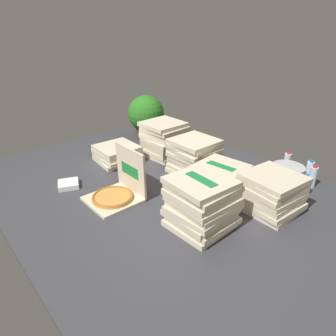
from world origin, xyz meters
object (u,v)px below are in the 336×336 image
at_px(pizza_stack_right_near, 220,179).
at_px(water_bottle_2, 304,186).
at_px(open_pizza_box, 118,190).
at_px(pizza_stack_center_far, 164,139).
at_px(pizza_stack_left_mid, 194,156).
at_px(pizza_stack_left_near, 271,193).
at_px(pizza_stack_right_far, 202,204).
at_px(water_bottle_1, 262,180).
at_px(potted_plant, 146,116).
at_px(ice_bucket, 287,174).
at_px(pizza_stack_left_far, 117,154).
at_px(water_bottle_4, 309,171).
at_px(napkin_pile, 68,184).
at_px(water_bottle_3, 287,162).
at_px(water_bottle_0, 313,177).

bearing_deg(pizza_stack_right_near, water_bottle_2, 42.81).
relative_size(open_pizza_box, pizza_stack_center_far, 0.94).
xyz_separation_m(pizza_stack_left_mid, pizza_stack_left_near, (0.82, -0.03, -0.02)).
height_order(pizza_stack_right_far, water_bottle_1, pizza_stack_right_far).
bearing_deg(open_pizza_box, pizza_stack_right_far, 18.70).
bearing_deg(open_pizza_box, pizza_stack_center_far, 116.49).
relative_size(pizza_stack_center_far, potted_plant, 0.81).
xyz_separation_m(ice_bucket, potted_plant, (-1.69, -0.25, 0.21)).
xyz_separation_m(pizza_stack_center_far, water_bottle_1, (1.09, 0.13, -0.09)).
distance_m(pizza_stack_left_far, pizza_stack_right_near, 1.13).
xyz_separation_m(ice_bucket, water_bottle_4, (0.11, 0.17, 0.02)).
bearing_deg(water_bottle_2, napkin_pile, -135.99).
relative_size(ice_bucket, water_bottle_3, 1.41).
bearing_deg(water_bottle_0, napkin_pile, -131.08).
bearing_deg(napkin_pile, water_bottle_4, 51.93).
distance_m(pizza_stack_left_near, water_bottle_3, 0.74).
relative_size(pizza_stack_center_far, napkin_pile, 2.56).
bearing_deg(water_bottle_3, potted_plant, -164.44).
height_order(pizza_stack_left_near, pizza_stack_right_near, pizza_stack_left_near).
relative_size(water_bottle_3, napkin_pile, 1.18).
relative_size(pizza_stack_left_near, napkin_pile, 2.59).
xyz_separation_m(water_bottle_3, napkin_pile, (-1.07, -1.68, -0.07)).
xyz_separation_m(pizza_stack_right_near, water_bottle_1, (0.20, 0.30, -0.03)).
distance_m(pizza_stack_left_near, napkin_pile, 1.65).
distance_m(pizza_stack_right_near, water_bottle_2, 0.67).
distance_m(pizza_stack_left_mid, pizza_stack_left_near, 0.82).
xyz_separation_m(pizza_stack_right_far, water_bottle_2, (0.27, 0.91, -0.09)).
bearing_deg(pizza_stack_left_near, water_bottle_2, 77.87).
bearing_deg(water_bottle_4, open_pizza_box, -120.51).
distance_m(pizza_stack_center_far, potted_plant, 0.57).
distance_m(pizza_stack_left_mid, pizza_stack_right_near, 0.43).
distance_m(water_bottle_0, potted_plant, 1.92).
height_order(pizza_stack_center_far, water_bottle_2, pizza_stack_center_far).
height_order(pizza_stack_left_mid, water_bottle_1, pizza_stack_left_mid).
height_order(pizza_stack_right_far, napkin_pile, pizza_stack_right_far).
height_order(pizza_stack_right_near, water_bottle_1, pizza_stack_right_near).
xyz_separation_m(water_bottle_1, water_bottle_2, (0.29, 0.16, 0.00)).
xyz_separation_m(pizza_stack_left_far, water_bottle_0, (1.55, 0.96, 0.01)).
distance_m(pizza_stack_left_far, pizza_stack_right_far, 1.32).
distance_m(pizza_stack_center_far, napkin_pile, 1.08).
relative_size(water_bottle_0, potted_plant, 0.37).
bearing_deg(napkin_pile, pizza_stack_right_far, 21.52).
height_order(pizza_stack_left_mid, napkin_pile, pizza_stack_left_mid).
bearing_deg(potted_plant, pizza_stack_left_near, -7.85).
xyz_separation_m(pizza_stack_left_far, water_bottle_4, (1.48, 1.05, 0.01)).
bearing_deg(open_pizza_box, water_bottle_1, 55.85).
xyz_separation_m(pizza_stack_right_near, water_bottle_3, (0.16, 0.77, -0.03)).
distance_m(open_pizza_box, water_bottle_1, 1.19).
bearing_deg(water_bottle_2, pizza_stack_left_mid, -159.48).
relative_size(water_bottle_1, water_bottle_4, 1.00).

